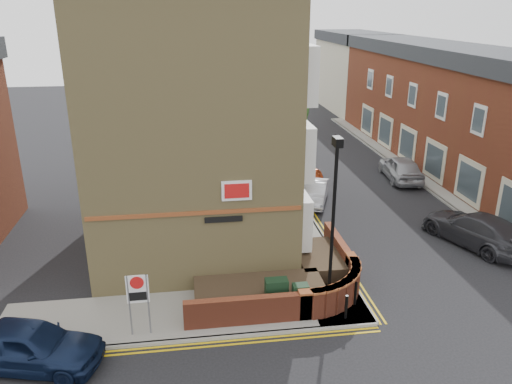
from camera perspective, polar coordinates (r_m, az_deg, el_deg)
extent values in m
plane|color=black|center=(17.55, 4.10, -15.74)|extent=(120.00, 120.00, 0.00)
cube|color=gray|center=(18.45, -7.91, -13.67)|extent=(13.00, 3.00, 0.12)
cube|color=gray|center=(31.97, 1.67, 1.61)|extent=(2.00, 32.00, 0.12)
cube|color=gray|center=(32.97, 21.80, 0.70)|extent=(4.00, 40.00, 0.12)
cube|color=gray|center=(17.22, -7.85, -16.44)|extent=(13.00, 0.15, 0.12)
cube|color=gray|center=(32.15, 3.43, 1.69)|extent=(0.15, 32.00, 0.12)
cube|color=gray|center=(32.04, 18.69, 0.55)|extent=(0.15, 40.00, 0.12)
cube|color=gold|center=(17.05, -7.83, -17.09)|extent=(13.00, 0.28, 0.01)
cube|color=gold|center=(32.21, 3.86, 1.61)|extent=(0.28, 32.00, 0.01)
cube|color=#9F8B55|center=(22.33, -7.51, 8.02)|extent=(8.00, 10.00, 11.00)
cube|color=brown|center=(18.20, -6.89, -2.43)|extent=(7.80, 0.06, 0.15)
cube|color=white|center=(17.98, -2.21, 0.16)|extent=(1.10, 0.05, 0.75)
cube|color=black|center=(18.35, -3.72, -3.15)|extent=(1.40, 0.04, 0.22)
cylinder|color=black|center=(17.34, 8.73, -4.44)|extent=(0.12, 0.12, 6.00)
cylinder|color=black|center=(18.57, 8.30, -11.75)|extent=(0.20, 0.20, 0.80)
cube|color=black|center=(16.29, 9.31, 5.68)|extent=(0.25, 0.50, 0.30)
cube|color=black|center=(18.15, 2.35, -11.61)|extent=(0.80, 0.45, 1.20)
cube|color=black|center=(18.07, 5.07, -12.02)|extent=(0.55, 0.40, 1.10)
cylinder|color=black|center=(18.01, 10.27, -12.79)|extent=(0.11, 0.11, 0.90)
cylinder|color=black|center=(18.83, 11.29, -11.29)|extent=(0.11, 0.11, 0.90)
cylinder|color=slate|center=(17.10, -14.25, -12.50)|extent=(0.06, 0.06, 2.20)
cylinder|color=slate|center=(17.04, -12.20, -12.45)|extent=(0.06, 0.06, 2.20)
cube|color=white|center=(16.76, -13.39, -10.75)|extent=(0.72, 0.04, 1.00)
cylinder|color=red|center=(16.61, -13.47, -10.06)|extent=(0.44, 0.02, 0.44)
cube|color=brown|center=(36.19, 21.56, 8.07)|extent=(5.00, 30.00, 7.00)
cube|color=#292C30|center=(35.66, 22.40, 14.34)|extent=(5.40, 30.40, 1.00)
cube|color=beige|center=(55.19, 10.94, 12.88)|extent=(5.00, 12.00, 7.00)
cube|color=#292C30|center=(54.84, 11.22, 17.02)|extent=(5.40, 12.40, 1.00)
cylinder|color=#382B1E|center=(29.40, 2.38, 4.68)|extent=(0.24, 0.24, 4.55)
sphere|color=#1F4617|center=(28.81, 2.45, 9.67)|extent=(3.64, 3.64, 3.64)
sphere|color=#1F4617|center=(28.76, 3.33, 7.92)|extent=(2.60, 2.60, 2.60)
sphere|color=#1F4617|center=(29.23, 1.71, 8.92)|extent=(2.86, 2.86, 2.86)
cylinder|color=#382B1E|center=(37.01, 0.14, 8.36)|extent=(0.24, 0.24, 5.04)
sphere|color=#1F4617|center=(36.52, 0.14, 12.78)|extent=(4.03, 4.03, 4.03)
sphere|color=#1F4617|center=(36.42, 0.84, 11.27)|extent=(2.88, 2.88, 2.88)
sphere|color=#1F4617|center=(36.94, -0.42, 12.08)|extent=(3.17, 3.17, 3.17)
cylinder|color=#382B1E|center=(44.82, -1.35, 10.28)|extent=(0.24, 0.24, 4.76)
sphere|color=#1F4617|center=(44.43, -1.38, 13.73)|extent=(3.81, 3.81, 3.81)
sphere|color=#1F4617|center=(44.29, -0.80, 12.57)|extent=(2.72, 2.72, 2.72)
sphere|color=#1F4617|center=(44.85, -1.83, 13.18)|extent=(2.99, 2.99, 2.99)
cylinder|color=black|center=(40.16, 0.09, 7.97)|extent=(0.10, 0.10, 3.20)
imported|color=black|center=(39.77, 0.09, 10.93)|extent=(0.20, 0.16, 1.00)
imported|color=#0E1933|center=(17.16, -24.49, -15.66)|extent=(4.70, 2.81, 1.50)
imported|color=#B8B9C0|center=(28.08, 6.71, -0.04)|extent=(2.51, 3.92, 1.22)
imported|color=#983210|center=(32.10, 4.50, 2.65)|extent=(3.37, 4.77, 1.21)
imported|color=#2E2F34|center=(25.09, 23.83, -3.89)|extent=(3.84, 5.67, 1.53)
imported|color=#999AA0|center=(32.92, 16.22, 2.66)|extent=(2.30, 4.75, 1.56)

